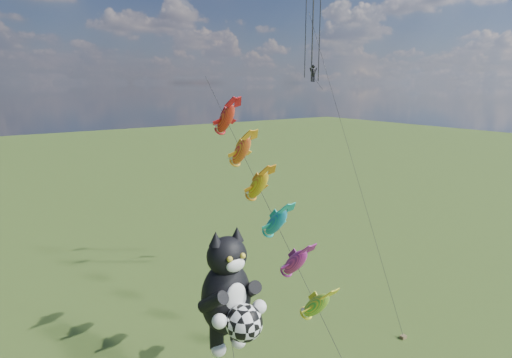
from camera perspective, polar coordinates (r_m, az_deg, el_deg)
cat_kite_rig at (r=20.72m, az=-3.54°, el=-15.01°), size 2.86×4.34×10.49m
fish_windsock_rig at (r=26.03m, az=1.48°, el=-3.35°), size 1.24×15.96×17.42m
parafoil_rig at (r=40.37m, az=7.92°, el=16.22°), size 5.96×16.87×26.21m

